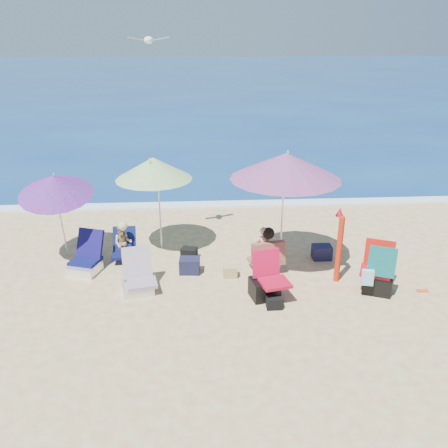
{
  "coord_description": "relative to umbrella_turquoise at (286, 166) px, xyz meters",
  "views": [
    {
      "loc": [
        -0.83,
        -7.59,
        4.65
      ],
      "look_at": [
        -0.3,
        1.0,
        1.1
      ],
      "focal_mm": 38.0,
      "sensor_mm": 36.0,
      "label": 1
    }
  ],
  "objects": [
    {
      "name": "sea",
      "position": [
        -0.91,
        43.81,
        -2.25
      ],
      "size": [
        120.0,
        80.0,
        0.12
      ],
      "color": "navy",
      "rests_on": "ground"
    },
    {
      "name": "umbrella_striped",
      "position": [
        -2.63,
        1.01,
        -0.28
      ],
      "size": [
        2.11,
        2.11,
        2.19
      ],
      "color": "white",
      "rests_on": "ground"
    },
    {
      "name": "camp_chair_right",
      "position": [
        1.64,
        -1.09,
        -1.83
      ],
      "size": [
        0.76,
        0.78,
        1.01
      ],
      "color": "#AA0C21",
      "rests_on": "ground"
    },
    {
      "name": "orange_item",
      "position": [
        2.54,
        -1.15,
        -2.19
      ],
      "size": [
        0.21,
        0.1,
        0.03
      ],
      "color": "#DC4E17",
      "rests_on": "ground"
    },
    {
      "name": "furled_umbrella",
      "position": [
        1.0,
        -0.6,
        -1.37
      ],
      "size": [
        0.21,
        0.29,
        1.51
      ],
      "color": "red",
      "rests_on": "ground"
    },
    {
      "name": "ground",
      "position": [
        -0.91,
        -1.19,
        -2.2
      ],
      "size": [
        120.0,
        120.0,
        0.0
      ],
      "color": "#D8BC84",
      "rests_on": "ground"
    },
    {
      "name": "chair_rainbow",
      "position": [
        -2.88,
        -0.76,
        -1.99
      ],
      "size": [
        0.73,
        0.79,
        0.79
      ],
      "color": "#DE794E",
      "rests_on": "ground"
    },
    {
      "name": "umbrella_blue",
      "position": [
        -4.62,
        0.63,
        -0.49
      ],
      "size": [
        1.67,
        1.72,
        2.08
      ],
      "color": "silver",
      "rests_on": "ground"
    },
    {
      "name": "bag_tan",
      "position": [
        -1.09,
        -0.34,
        -2.08
      ],
      "size": [
        0.28,
        0.2,
        0.24
      ],
      "color": "tan",
      "rests_on": "ground"
    },
    {
      "name": "bag_black_a",
      "position": [
        -1.92,
        0.54,
        -2.08
      ],
      "size": [
        0.39,
        0.33,
        0.25
      ],
      "color": "black",
      "rests_on": "ground"
    },
    {
      "name": "camp_chair_left",
      "position": [
        -0.49,
        -1.17,
        -1.93
      ],
      "size": [
        0.76,
        0.72,
        0.91
      ],
      "color": "#A90C28",
      "rests_on": "ground"
    },
    {
      "name": "bag_black_b",
      "position": [
        -0.39,
        -1.55,
        -2.09
      ],
      "size": [
        0.28,
        0.2,
        0.21
      ],
      "color": "black",
      "rests_on": "ground"
    },
    {
      "name": "person_center",
      "position": [
        -0.37,
        -0.18,
        -1.72
      ],
      "size": [
        0.75,
        0.69,
        1.0
      ],
      "color": "tan",
      "rests_on": "ground"
    },
    {
      "name": "seagull",
      "position": [
        -2.59,
        1.06,
        2.25
      ],
      "size": [
        0.79,
        0.4,
        0.14
      ],
      "color": "white"
    },
    {
      "name": "bag_navy_b",
      "position": [
        0.96,
        0.37,
        -2.05
      ],
      "size": [
        0.41,
        0.3,
        0.3
      ],
      "color": "#1B1C3B",
      "rests_on": "ground"
    },
    {
      "name": "foam",
      "position": [
        -0.91,
        3.91,
        -2.18
      ],
      "size": [
        120.0,
        0.5,
        0.04
      ],
      "color": "white",
      "rests_on": "ground"
    },
    {
      "name": "umbrella_turquoise",
      "position": [
        0.0,
        0.0,
        0.0
      ],
      "size": [
        2.78,
        2.78,
        2.5
      ],
      "color": "white",
      "rests_on": "ground"
    },
    {
      "name": "chair_navy",
      "position": [
        -4.05,
        0.13,
        -1.99
      ],
      "size": [
        0.77,
        0.91,
        0.8
      ],
      "color": "#0C0F44",
      "rests_on": "ground"
    },
    {
      "name": "bag_navy_a",
      "position": [
        -1.91,
        -0.1,
        -2.04
      ],
      "size": [
        0.43,
        0.32,
        0.32
      ],
      "color": "#171932",
      "rests_on": "ground"
    },
    {
      "name": "person_left",
      "position": [
        -3.33,
        0.57,
        -1.79
      ],
      "size": [
        0.5,
        0.62,
        0.9
      ],
      "color": "tan",
      "rests_on": "ground"
    }
  ]
}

